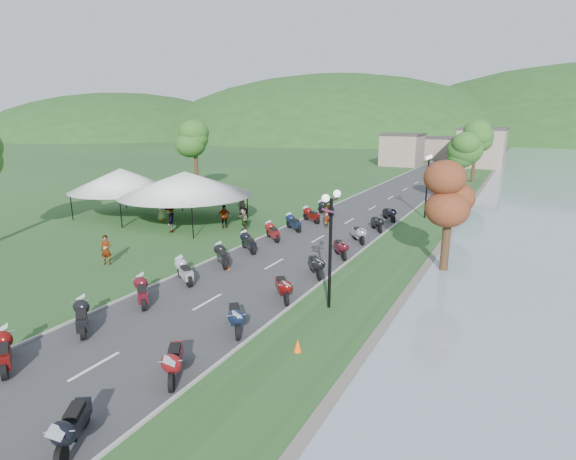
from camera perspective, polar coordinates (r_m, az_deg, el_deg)
The scene contains 11 objects.
road at distance 41.29m, azimuth 10.69°, elevation 2.78°, with size 7.00×120.00×0.02m, color #39393C.
hills_backdrop at distance 199.24m, azimuth 24.93°, elevation 10.63°, with size 360.00×120.00×76.00m, color #285621, non-canonical shape.
far_building at distance 85.05m, azimuth 18.75°, elevation 9.76°, with size 18.00×16.00×5.00m, color gray.
moto_row_left at distance 20.91m, azimuth -18.25°, elevation -7.48°, with size 2.60×43.91×1.10m, color #331411, non-canonical shape.
moto_row_right at distance 20.41m, azimuth -0.85°, elevation -7.28°, with size 2.60×37.95×1.10m, color #331411, non-canonical shape.
vendor_tent_main at distance 35.27m, azimuth -12.83°, elevation 4.03°, with size 6.75×6.75×4.00m, color white, non-canonical shape.
vendor_tent_side at distance 38.92m, azimuth -20.29°, elevation 4.43°, with size 5.48×5.48×4.00m, color white, non-canonical shape.
tree_lakeside at distance 24.93m, azimuth 19.69°, elevation 2.04°, with size 2.25×2.25×6.25m, color #357125, non-canonical shape.
pedestrian_a at distance 27.11m, azimuth -21.93°, elevation -4.07°, with size 0.61×0.45×1.68m, color slate.
pedestrian_b at distance 37.18m, azimuth -5.89°, elevation 1.68°, with size 0.85×0.46×1.74m, color slate.
pedestrian_c at distance 33.13m, azimuth -14.64°, elevation -0.27°, with size 1.26×0.52×1.96m, color slate.
Camera 1 is at (11.86, 1.27, 8.03)m, focal length 28.00 mm.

